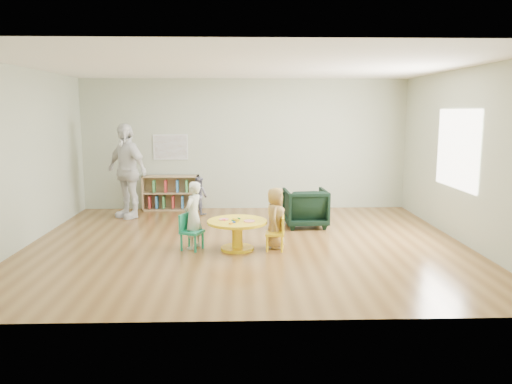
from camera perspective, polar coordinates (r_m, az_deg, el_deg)
The scene contains 11 objects.
room at distance 7.82m, azimuth -1.03°, elevation 7.58°, with size 7.10×7.00×2.80m.
activity_table at distance 7.69m, azimuth -2.16°, elevation -4.31°, with size 0.92×0.92×0.50m.
kid_chair_left at distance 7.77m, azimuth -7.60°, elevation -4.37°, with size 0.40×0.40×0.56m.
kid_chair_right at distance 7.66m, azimuth 2.47°, elevation -4.63°, with size 0.31×0.31×0.53m.
bookshelf at distance 10.93m, azimuth -9.75°, elevation -0.12°, with size 1.20×0.30×0.75m.
alphabet_poster at distance 10.93m, azimuth -9.74°, elevation 5.09°, with size 0.74×0.01×0.54m.
armchair at distance 9.26m, azimuth 5.67°, elevation -1.79°, with size 0.76×0.78×0.71m, color black.
child_left at distance 7.78m, azimuth -7.18°, elevation -2.65°, with size 0.38×0.25×1.05m, color silver.
child_right at distance 7.75m, azimuth 2.24°, elevation -2.99°, with size 0.47×0.30×0.96m, color yellow.
toddler at distance 10.36m, azimuth -6.51°, elevation -0.40°, with size 0.38×0.30×0.79m, color #161839.
adult_caretaker at distance 10.25m, azimuth -14.58°, elevation 2.35°, with size 1.10×0.46×1.88m, color white.
Camera 1 is at (-0.09, -7.82, 2.12)m, focal length 35.00 mm.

